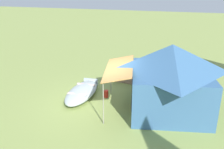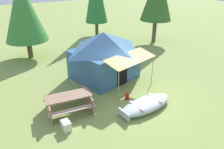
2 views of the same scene
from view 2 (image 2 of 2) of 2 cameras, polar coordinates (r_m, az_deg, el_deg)
ground_plane at (r=10.89m, az=7.20°, el=-5.46°), size 80.00×80.00×0.00m
beached_rowboat at (r=9.82m, az=8.90°, el=-7.89°), size 2.86×1.33×0.41m
canvas_cabin_tent at (r=12.09m, az=-2.15°, el=5.27°), size 4.00×4.63×2.68m
picnic_table at (r=9.58m, az=-11.50°, el=-7.02°), size 2.15×1.77×0.79m
cooler_box at (r=8.73m, az=-12.15°, el=-13.17°), size 0.31×0.45×0.39m
fuel_can at (r=10.41m, az=4.03°, el=-5.82°), size 0.21×0.21×0.33m
pine_tree_far_center at (r=15.90m, az=-22.61°, el=15.40°), size 2.88×2.88×5.32m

